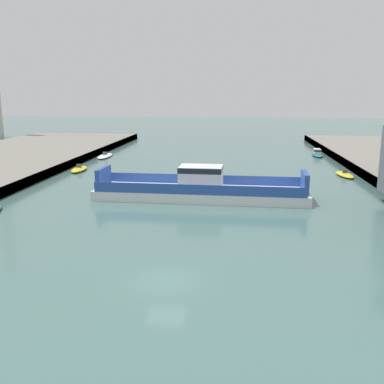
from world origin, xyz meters
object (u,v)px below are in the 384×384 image
object	(u,v)px
moored_boat_near_right	(317,153)
moored_boat_far_left	(79,169)
chain_ferry	(201,189)
moored_boat_mid_right	(105,156)
moored_boat_upstream_a	(345,175)

from	to	relation	value
moored_boat_near_right	moored_boat_far_left	distance (m)	44.63
moored_boat_near_right	chain_ferry	bearing A→B (deg)	-117.72
moored_boat_far_left	chain_ferry	bearing A→B (deg)	-39.12
chain_ferry	moored_boat_mid_right	size ratio (longest dim) A/B	3.13
moored_boat_near_right	moored_boat_upstream_a	size ratio (longest dim) A/B	1.07
moored_boat_mid_right	moored_boat_near_right	bearing A→B (deg)	7.76
chain_ferry	moored_boat_near_right	bearing A→B (deg)	62.28
chain_ferry	moored_boat_upstream_a	bearing A→B (deg)	38.76
chain_ferry	moored_boat_mid_right	bearing A→B (deg)	123.20
chain_ferry	moored_boat_upstream_a	world-z (taller)	chain_ferry
moored_boat_mid_right	moored_boat_far_left	bearing A→B (deg)	-88.32
chain_ferry	moored_boat_near_right	size ratio (longest dim) A/B	4.06
moored_boat_near_right	moored_boat_mid_right	xyz separation A→B (m)	(-40.05, -5.46, -0.26)
chain_ferry	moored_boat_far_left	size ratio (longest dim) A/B	4.18
moored_boat_near_right	moored_boat_far_left	bearing A→B (deg)	-152.57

